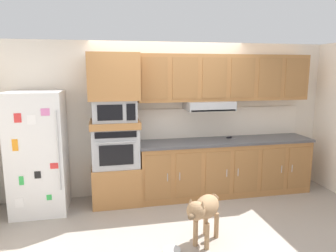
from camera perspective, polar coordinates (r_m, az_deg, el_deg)
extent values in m
plane|color=#9E9389|center=(4.57, 2.97, -16.46)|extent=(9.60, 9.60, 0.00)
cube|color=silver|center=(5.23, 0.02, 1.40)|extent=(6.20, 0.12, 2.50)
cube|color=white|center=(4.87, -22.72, -4.52)|extent=(0.76, 0.70, 1.76)
cylinder|color=silver|center=(4.44, -19.51, -4.37)|extent=(0.02, 0.02, 1.10)
cube|color=pink|center=(4.37, -21.64, 2.40)|extent=(0.11, 0.01, 0.10)
cube|color=red|center=(4.46, -25.91, 1.33)|extent=(0.09, 0.01, 0.12)
cube|color=green|center=(4.68, -21.00, -12.15)|extent=(0.07, 0.01, 0.08)
cube|color=red|center=(4.51, -20.11, -6.89)|extent=(0.11, 0.01, 0.08)
cube|color=green|center=(4.65, -25.35, -9.07)|extent=(0.06, 0.01, 0.12)
cube|color=white|center=(4.42, -23.77, 1.07)|extent=(0.11, 0.01, 0.13)
cube|color=white|center=(4.77, -25.65, -12.60)|extent=(0.11, 0.01, 0.13)
cube|color=orange|center=(4.53, -26.30, -3.16)|extent=(0.07, 0.01, 0.16)
cube|color=black|center=(4.59, -22.83, -8.28)|extent=(0.08, 0.01, 0.10)
cube|color=#A8703D|center=(5.02, -9.42, -10.36)|extent=(0.74, 0.62, 0.60)
cube|color=#A8AAAF|center=(4.84, -9.62, -3.69)|extent=(0.70, 0.58, 0.60)
cube|color=black|center=(4.57, -9.45, -5.30)|extent=(0.49, 0.01, 0.30)
cube|color=black|center=(4.50, -9.57, -1.62)|extent=(0.59, 0.01, 0.09)
cylinder|color=#A8AAAF|center=(4.50, -9.51, -2.99)|extent=(0.56, 0.02, 0.02)
cube|color=#A8703D|center=(4.77, -9.75, 0.39)|extent=(0.74, 0.62, 0.10)
cube|color=#A8AAAF|center=(4.74, -9.82, 2.90)|extent=(0.64, 0.53, 0.32)
cube|color=black|center=(4.47, -10.61, 2.43)|extent=(0.35, 0.01, 0.22)
cube|color=black|center=(4.48, -6.82, 2.56)|extent=(0.13, 0.01, 0.24)
cube|color=#A8703D|center=(4.70, -10.01, 8.95)|extent=(0.74, 0.62, 0.68)
cube|color=#A8703D|center=(5.34, 10.38, -7.53)|extent=(2.86, 0.60, 0.88)
cube|color=#9A6738|center=(4.73, -1.84, -9.46)|extent=(0.40, 0.01, 0.70)
cylinder|color=#BCBCC1|center=(4.75, -0.09, -9.41)|extent=(0.01, 0.01, 0.12)
cube|color=#9A6738|center=(4.83, 3.80, -9.06)|extent=(0.40, 0.01, 0.70)
cylinder|color=#BCBCC1|center=(4.79, 2.18, -9.25)|extent=(0.01, 0.01, 0.12)
cube|color=#9A6738|center=(4.98, 9.15, -8.60)|extent=(0.40, 0.01, 0.70)
cylinder|color=#BCBCC1|center=(5.01, 10.75, -8.50)|extent=(0.01, 0.01, 0.12)
cube|color=#9A6738|center=(5.16, 14.15, -8.10)|extent=(0.40, 0.01, 0.70)
cylinder|color=#BCBCC1|center=(5.09, 12.76, -8.30)|extent=(0.01, 0.01, 0.12)
cube|color=#9A6738|center=(5.38, 18.76, -7.58)|extent=(0.40, 0.01, 0.70)
cylinder|color=#BCBCC1|center=(5.44, 20.15, -7.47)|extent=(0.01, 0.01, 0.12)
cube|color=#9A6738|center=(5.63, 22.98, -7.06)|extent=(0.40, 0.01, 0.70)
cylinder|color=#BCBCC1|center=(5.54, 21.84, -7.26)|extent=(0.01, 0.01, 0.12)
cube|color=#4C4C51|center=(5.22, 10.54, -2.71)|extent=(2.90, 0.64, 0.04)
cube|color=white|center=(5.43, 9.49, 0.73)|extent=(2.90, 0.02, 0.50)
cube|color=#A8703D|center=(5.21, 10.37, 8.72)|extent=(2.86, 0.34, 0.74)
cube|color=#A8AAAF|center=(5.07, 7.50, 3.78)|extent=(0.76, 0.48, 0.14)
cube|color=black|center=(4.87, 8.33, 2.84)|extent=(0.72, 0.04, 0.02)
cube|color=#9A6738|center=(4.71, -2.49, 8.73)|extent=(0.40, 0.01, 0.63)
cube|color=#9A6738|center=(4.81, 3.17, 8.76)|extent=(0.40, 0.01, 0.63)
cube|color=#9A6738|center=(4.96, 8.56, 8.70)|extent=(0.40, 0.01, 0.63)
cube|color=#9A6738|center=(5.14, 13.60, 8.59)|extent=(0.40, 0.01, 0.63)
cube|color=#9A6738|center=(5.36, 18.26, 8.42)|extent=(0.40, 0.01, 0.63)
cube|color=#9A6738|center=(5.61, 22.52, 8.21)|extent=(0.40, 0.01, 0.63)
cylinder|color=black|center=(5.34, 11.16, -2.05)|extent=(0.10, 0.06, 0.03)
cylinder|color=silver|center=(5.26, 11.99, -2.26)|extent=(0.11, 0.05, 0.01)
ellipsoid|color=#997551|center=(3.85, 7.13, -14.47)|extent=(0.48, 0.50, 0.26)
sphere|color=#997551|center=(3.56, 5.15, -15.26)|extent=(0.21, 0.21, 0.21)
ellipsoid|color=brown|center=(3.48, 4.38, -16.21)|extent=(0.14, 0.14, 0.07)
cone|color=#997551|center=(3.51, 6.37, -14.04)|extent=(0.06, 0.06, 0.07)
cone|color=#997551|center=(3.56, 4.18, -13.61)|extent=(0.06, 0.06, 0.07)
cylinder|color=#997551|center=(4.08, 8.73, -12.64)|extent=(0.13, 0.14, 0.12)
cylinder|color=#997551|center=(3.83, 7.15, -19.47)|extent=(0.06, 0.06, 0.32)
cylinder|color=#997551|center=(3.88, 5.07, -19.01)|extent=(0.06, 0.06, 0.32)
cylinder|color=#997551|center=(4.08, 8.89, -17.57)|extent=(0.06, 0.06, 0.32)
cylinder|color=#997551|center=(4.12, 6.93, -17.18)|extent=(0.06, 0.06, 0.32)
cylinder|color=#B2B7BC|center=(3.79, 0.71, -22.08)|extent=(0.20, 0.20, 0.06)
cylinder|color=brown|center=(3.78, 0.71, -21.96)|extent=(0.15, 0.15, 0.03)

